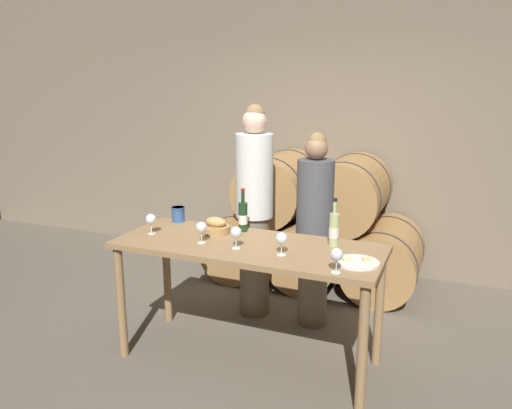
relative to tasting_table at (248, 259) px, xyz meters
name	(u,v)px	position (x,y,z in m)	size (l,w,h in m)	color
ground_plane	(248,359)	(0.00, 0.00, -0.79)	(10.00, 10.00, 0.00)	#665E51
stone_wall_back	(331,121)	(0.00, 2.22, 0.81)	(10.00, 0.12, 3.20)	#7F705B
barrel_stack	(313,226)	(0.00, 1.63, -0.20)	(2.14, 0.95, 1.31)	#A87A47
tasting_table	(248,259)	(0.00, 0.00, 0.00)	(1.88, 0.74, 0.90)	#99754C
person_left	(254,209)	(-0.26, 0.74, 0.16)	(0.32, 0.32, 1.83)	#756651
person_right	(314,229)	(0.27, 0.74, 0.05)	(0.30, 0.30, 1.62)	#756651
wine_bottle_red	(243,216)	(-0.16, 0.27, 0.23)	(0.07, 0.07, 0.33)	#193819
wine_bottle_white	(334,229)	(0.56, 0.19, 0.23)	(0.07, 0.07, 0.34)	#ADBC7F
blue_crock	(178,214)	(-0.75, 0.32, 0.18)	(0.11, 0.11, 0.12)	#335693
bread_basket	(216,227)	(-0.33, 0.15, 0.16)	(0.22, 0.22, 0.12)	#A87F4C
cheese_plate	(357,262)	(0.78, -0.10, 0.12)	(0.28, 0.28, 0.04)	white
wine_glass_far_left	(151,220)	(-0.76, -0.06, 0.22)	(0.08, 0.08, 0.15)	white
wine_glass_left	(201,228)	(-0.31, -0.10, 0.22)	(0.08, 0.08, 0.15)	white
wine_glass_center	(236,233)	(-0.03, -0.12, 0.22)	(0.08, 0.08, 0.15)	white
wine_glass_right	(282,239)	(0.30, -0.13, 0.22)	(0.08, 0.08, 0.15)	white
wine_glass_far_right	(337,255)	(0.70, -0.30, 0.22)	(0.08, 0.08, 0.15)	white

